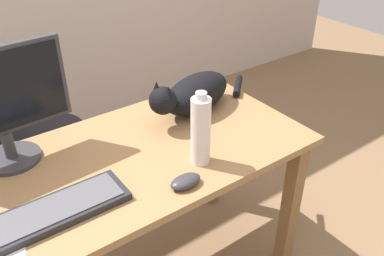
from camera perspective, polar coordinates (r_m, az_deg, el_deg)
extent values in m
cube|color=#9E7247|center=(1.50, -9.90, -4.80)|extent=(1.42, 0.67, 0.03)
cube|color=olive|center=(1.89, 13.48, -10.65)|extent=(0.06, 0.06, 0.70)
cube|color=olive|center=(2.18, 2.88, -2.97)|extent=(0.06, 0.06, 0.70)
cylinder|color=black|center=(2.46, -18.21, -9.86)|extent=(0.48, 0.48, 0.04)
cylinder|color=black|center=(2.34, -19.00, -6.32)|extent=(0.06, 0.06, 0.43)
cylinder|color=black|center=(2.21, -20.08, -1.35)|extent=(0.44, 0.44, 0.06)
cylinder|color=#333338|center=(1.60, -23.68, -3.84)|extent=(0.20, 0.20, 0.01)
cylinder|color=#333338|center=(1.57, -24.12, -2.12)|extent=(0.04, 0.04, 0.10)
cube|color=#232328|center=(1.31, -18.47, -10.96)|extent=(0.44, 0.15, 0.02)
cube|color=#515156|center=(1.30, -18.58, -10.51)|extent=(0.40, 0.12, 0.00)
ellipsoid|color=black|center=(1.75, 0.69, 4.93)|extent=(0.39, 0.27, 0.15)
sphere|color=black|center=(1.59, -4.08, 3.80)|extent=(0.11, 0.11, 0.11)
cone|color=black|center=(1.54, -3.31, 5.09)|extent=(0.04, 0.04, 0.04)
cone|color=black|center=(1.58, -4.96, 5.70)|extent=(0.04, 0.04, 0.04)
cylinder|color=black|center=(1.95, 6.38, 5.83)|extent=(0.15, 0.15, 0.03)
ellipsoid|color=#333338|center=(1.35, -0.91, -7.41)|extent=(0.11, 0.06, 0.04)
cylinder|color=silver|center=(1.39, 1.21, -0.50)|extent=(0.07, 0.07, 0.25)
cylinder|color=silver|center=(1.32, 1.28, 4.50)|extent=(0.04, 0.04, 0.02)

